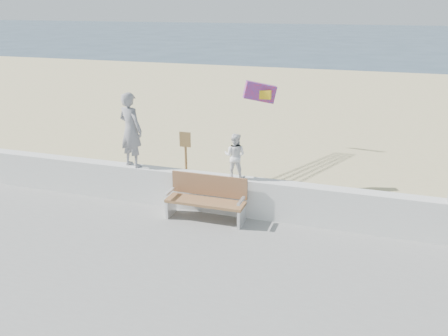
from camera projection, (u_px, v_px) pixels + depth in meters
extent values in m
plane|color=#2A4155|center=(187.00, 258.00, 9.51)|extent=(220.00, 220.00, 0.00)
cube|color=#D1C28B|center=(279.00, 140.00, 17.57)|extent=(90.00, 40.00, 0.08)
cube|color=white|center=(219.00, 193.00, 11.09)|extent=(30.00, 0.35, 0.90)
imported|color=gray|center=(131.00, 130.00, 11.29)|extent=(0.76, 0.62, 1.81)
imported|color=white|center=(235.00, 156.00, 10.66)|extent=(0.51, 0.40, 1.04)
cube|color=#9A6C43|center=(205.00, 202.00, 10.64)|extent=(1.80, 0.50, 0.06)
cube|color=#976541|center=(209.00, 185.00, 10.78)|extent=(1.80, 0.05, 0.50)
cube|color=white|center=(171.00, 207.00, 10.97)|extent=(0.06, 0.50, 0.40)
cube|color=white|center=(169.00, 192.00, 10.79)|extent=(0.06, 0.45, 0.05)
cube|color=silver|center=(241.00, 217.00, 10.47)|extent=(0.06, 0.50, 0.40)
cube|color=silver|center=(241.00, 201.00, 10.30)|extent=(0.06, 0.45, 0.05)
cube|color=red|center=(260.00, 92.00, 12.26)|extent=(0.89, 0.56, 0.60)
cube|color=yellow|center=(265.00, 94.00, 12.23)|extent=(0.31, 0.23, 0.22)
cylinder|color=olive|center=(186.00, 162.00, 13.13)|extent=(0.07, 0.07, 1.20)
cube|color=olive|center=(185.00, 139.00, 12.90)|extent=(0.32, 0.03, 0.42)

